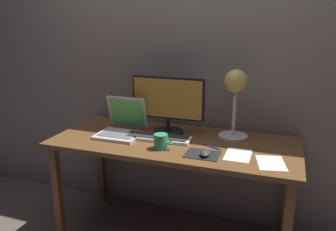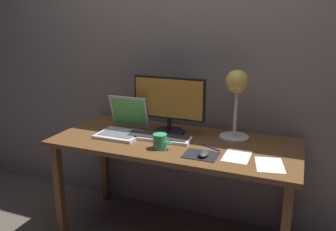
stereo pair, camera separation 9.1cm
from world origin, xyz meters
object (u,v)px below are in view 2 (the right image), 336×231
monitor (169,103)px  coffee_mug (160,141)px  keyboard_main (158,137)px  mouse (204,154)px  pen (211,147)px  laptop (124,124)px  desk_lamp (237,91)px

monitor → coffee_mug: bearing=-78.5°
monitor → keyboard_main: 0.25m
monitor → mouse: (0.35, -0.32, -0.20)m
monitor → coffee_mug: (0.06, -0.30, -0.17)m
mouse → pen: size_ratio=0.69×
laptop → monitor: bearing=21.7°
keyboard_main → laptop: 0.28m
desk_lamp → keyboard_main: bearing=-155.9°
pen → mouse: bearing=-91.1°
laptop → coffee_mug: size_ratio=2.51×
laptop → desk_lamp: 0.80m
monitor → pen: 0.44m
monitor → keyboard_main: size_ratio=1.14×
desk_lamp → coffee_mug: desk_lamp is taller
laptop → mouse: size_ratio=3.15×
keyboard_main → pen: 0.37m
keyboard_main → desk_lamp: desk_lamp is taller
desk_lamp → pen: size_ratio=3.28×
keyboard_main → laptop: bearing=174.1°
keyboard_main → mouse: size_ratio=4.63×
coffee_mug → laptop: bearing=152.7°
mouse → keyboard_main: bearing=153.8°
pen → monitor: bearing=153.8°
pen → desk_lamp: bearing=67.7°
keyboard_main → laptop: (-0.27, 0.03, 0.06)m
monitor → keyboard_main: bearing=-97.6°
coffee_mug → pen: bearing=23.6°
laptop → pen: bearing=-5.0°
keyboard_main → mouse: 0.41m
keyboard_main → pen: size_ratio=3.18×
laptop → mouse: (0.64, -0.21, -0.05)m
coffee_mug → desk_lamp: bearing=43.2°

